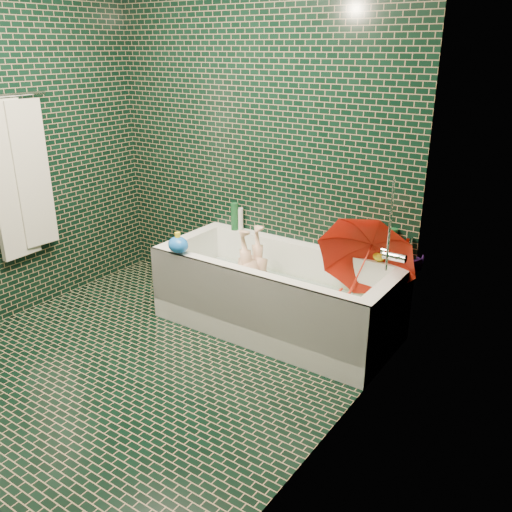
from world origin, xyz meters
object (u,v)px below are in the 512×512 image
Objects in this scene: umbrella at (361,268)px; bath_toy at (178,245)px; bathtub at (275,301)px; rubber_duck at (380,256)px; child at (254,284)px.

bath_toy is (-1.21, -0.40, 0.03)m from umbrella.
bath_toy is (-0.60, -0.33, 0.40)m from bathtub.
umbrella reaches higher than bath_toy.
bath_toy reaches higher than bathtub.
bath_toy reaches higher than rubber_duck.
bath_toy is at bearing -167.38° from umbrella.
umbrella is 5.60× the size of rubber_duck.
umbrella is at bearing 7.13° from bathtub.
rubber_duck is at bearing 125.90° from child.
child is 4.71× the size of bath_toy.
child is at bearing -142.85° from rubber_duck.
rubber_duck reaches higher than bathtub.
child is 0.91m from rubber_duck.
bath_toy is at bearing -151.61° from bathtub.
child is 7.34× the size of rubber_duck.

